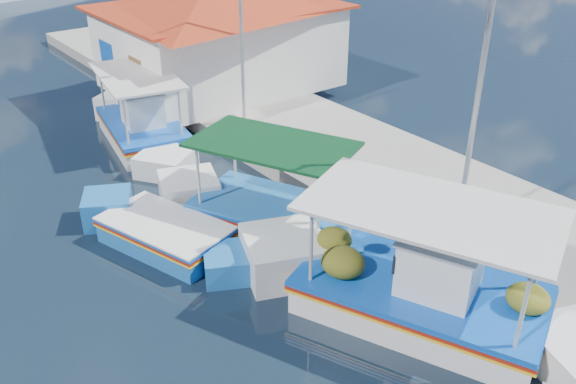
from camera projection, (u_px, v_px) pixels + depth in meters
quay at (375, 171)px, 17.94m from camera, size 5.00×44.00×0.50m
bollards at (340, 188)px, 16.10m from camera, size 0.20×17.20×0.30m
main_caique at (418, 292)px, 12.33m from camera, size 4.69×7.92×2.84m
caique_green_canopy at (272, 215)px, 15.37m from camera, size 4.03×6.52×2.68m
caique_blue_hull at (165, 235)px, 14.74m from camera, size 2.81×5.48×1.02m
caique_far at (142, 128)px, 20.25m from camera, size 3.07×7.32×2.61m
harbor_building at (219, 28)px, 23.21m from camera, size 10.49×10.49×4.40m
lamp_post_near at (475, 101)px, 12.70m from camera, size 1.21×0.14×6.00m
lamp_post_far at (239, 24)px, 18.99m from camera, size 1.21×0.14×6.00m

